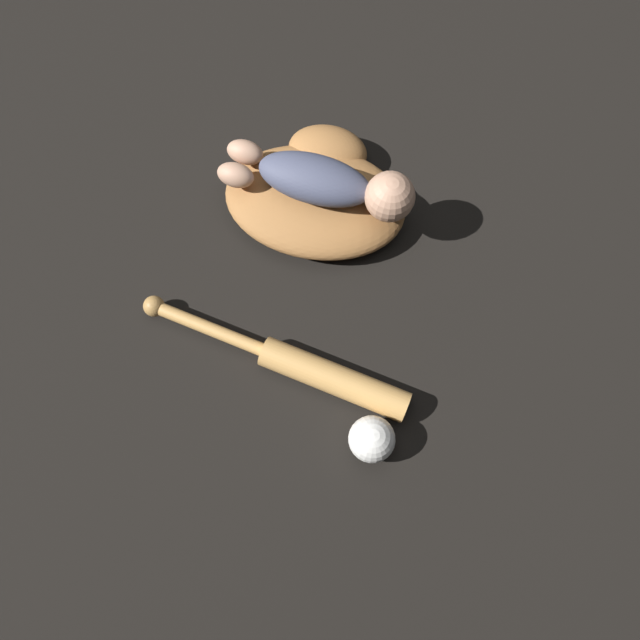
{
  "coord_description": "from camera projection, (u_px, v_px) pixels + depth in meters",
  "views": [
    {
      "loc": [
        -0.09,
        -0.64,
        1.08
      ],
      "look_at": [
        -0.04,
        -0.27,
        0.07
      ],
      "focal_mm": 35.0,
      "sensor_mm": 36.0,
      "label": 1
    }
  ],
  "objects": [
    {
      "name": "baseball_bat",
      "position": [
        306.0,
        367.0,
        1.09
      ],
      "size": [
        0.45,
        0.3,
        0.05
      ],
      "color": "tan",
      "rests_on": "ground"
    },
    {
      "name": "ground_plane",
      "position": [
        317.0,
        201.0,
        1.24
      ],
      "size": [
        6.0,
        6.0,
        0.0
      ],
      "primitive_type": "plane",
      "color": "black"
    },
    {
      "name": "baby_figure",
      "position": [
        328.0,
        182.0,
        1.12
      ],
      "size": [
        0.35,
        0.23,
        0.09
      ],
      "color": "#4C516B",
      "rests_on": "baseball_glove"
    },
    {
      "name": "baseball_glove",
      "position": [
        317.0,
        192.0,
        1.2
      ],
      "size": [
        0.41,
        0.36,
        0.08
      ],
      "color": "#A8703D",
      "rests_on": "ground"
    },
    {
      "name": "baseball",
      "position": [
        372.0,
        439.0,
        1.04
      ],
      "size": [
        0.08,
        0.08,
        0.08
      ],
      "color": "white",
      "rests_on": "ground"
    }
  ]
}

